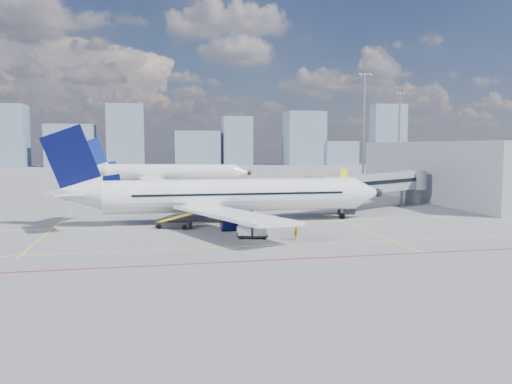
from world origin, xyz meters
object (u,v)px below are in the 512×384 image
(cargo_dolly, at_px, (253,229))
(belt_loader, at_px, (175,223))
(second_aircraft, at_px, (164,173))
(main_aircraft, at_px, (220,196))
(baggage_tug, at_px, (249,228))
(ramp_worker, at_px, (296,230))

(cargo_dolly, bearing_deg, belt_loader, 150.80)
(second_aircraft, bearing_deg, main_aircraft, -66.85)
(belt_loader, bearing_deg, baggage_tug, -21.41)
(main_aircraft, relative_size, cargo_dolly, 12.43)
(second_aircraft, distance_m, belt_loader, 58.69)
(second_aircraft, height_order, cargo_dolly, second_aircraft)
(cargo_dolly, relative_size, ramp_worker, 1.73)
(main_aircraft, distance_m, belt_loader, 7.04)
(main_aircraft, bearing_deg, second_aircraft, 96.76)
(main_aircraft, relative_size, second_aircraft, 1.07)
(second_aircraft, relative_size, ramp_worker, 20.07)
(main_aircraft, height_order, second_aircraft, main_aircraft)
(baggage_tug, xyz_separation_m, belt_loader, (-7.22, 6.66, -0.24))
(main_aircraft, bearing_deg, ramp_worker, -63.59)
(main_aircraft, height_order, belt_loader, main_aircraft)
(main_aircraft, height_order, baggage_tug, main_aircraft)
(second_aircraft, height_order, ramp_worker, second_aircraft)
(second_aircraft, bearing_deg, belt_loader, -72.61)
(second_aircraft, bearing_deg, baggage_tug, -66.29)
(baggage_tug, relative_size, belt_loader, 0.51)
(baggage_tug, height_order, cargo_dolly, baggage_tug)
(main_aircraft, height_order, cargo_dolly, main_aircraft)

